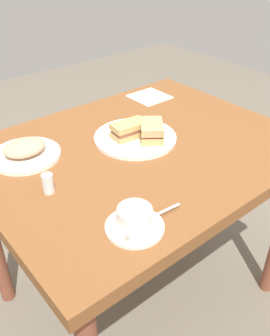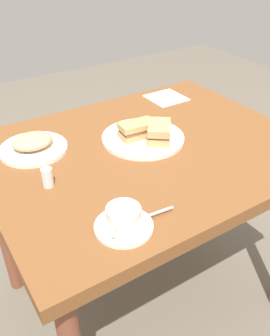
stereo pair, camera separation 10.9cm
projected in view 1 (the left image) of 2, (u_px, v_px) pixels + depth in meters
ground_plane at (139, 291)px, 1.68m from camera, size 6.00×6.00×0.00m
dining_table at (140, 169)px, 1.31m from camera, size 1.07×0.84×0.76m
sandwich_plate at (135, 138)px, 1.30m from camera, size 0.29×0.29×0.01m
sandwich_front at (129, 130)px, 1.27m from camera, size 0.13×0.08×0.05m
sandwich_back at (151, 130)px, 1.27m from camera, size 0.13×0.14×0.06m
coffee_saucer at (135, 227)px, 0.92m from camera, size 0.15×0.15×0.01m
coffee_cup at (135, 217)px, 0.90m from camera, size 0.10×0.09×0.05m
spoon at (160, 213)px, 0.95m from camera, size 0.10×0.02×0.01m
side_plate at (26, 155)px, 1.20m from camera, size 0.23×0.23×0.01m
side_food_pile at (24, 147)px, 1.18m from camera, size 0.14×0.11×0.04m
napkin at (150, 97)px, 1.62m from camera, size 0.15×0.15×0.00m
salt_shaker at (48, 184)px, 1.03m from camera, size 0.03×0.03×0.06m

